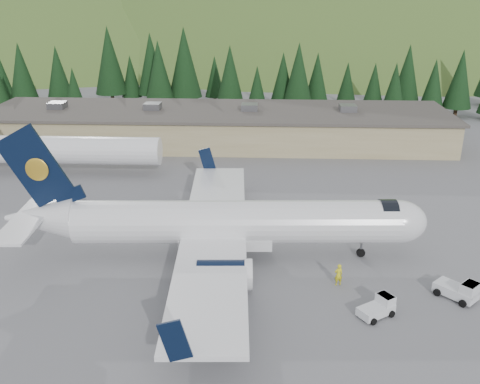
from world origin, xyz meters
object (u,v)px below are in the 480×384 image
(ramp_worker, at_px, (338,275))
(baggage_tug_b, at_px, (460,290))
(second_airliner, at_px, (53,149))
(terminal_building, at_px, (217,126))
(airliner, at_px, (225,224))
(baggage_tug_a, at_px, (379,307))

(ramp_worker, bearing_deg, baggage_tug_b, 153.16)
(second_airliner, distance_m, terminal_building, 25.55)
(airliner, relative_size, baggage_tug_b, 11.00)
(second_airliner, height_order, baggage_tug_a, second_airliner)
(second_airliner, relative_size, ramp_worker, 14.40)
(second_airliner, bearing_deg, baggage_tug_b, -33.43)
(airliner, xyz_separation_m, terminal_building, (-3.92, 38.05, -0.69))
(baggage_tug_b, bearing_deg, airliner, -152.26)
(terminal_building, distance_m, ramp_worker, 44.64)
(baggage_tug_a, bearing_deg, second_airliner, 105.26)
(second_airliner, relative_size, terminal_building, 0.39)
(airliner, distance_m, ramp_worker, 10.88)
(terminal_building, bearing_deg, ramp_worker, -72.30)
(second_airliner, bearing_deg, baggage_tug_a, -40.49)
(second_airliner, distance_m, baggage_tug_b, 51.24)
(baggage_tug_b, relative_size, ramp_worker, 1.78)
(airliner, distance_m, terminal_building, 38.26)
(second_airliner, xyz_separation_m, terminal_building, (19.91, 16.00, -0.70))
(baggage_tug_b, xyz_separation_m, terminal_building, (-22.79, 44.19, 1.86))
(baggage_tug_b, bearing_deg, second_airliner, -167.68)
(airliner, bearing_deg, baggage_tug_b, -20.85)
(second_airliner, distance_m, baggage_tug_a, 47.33)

